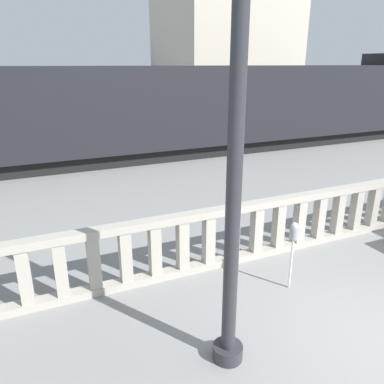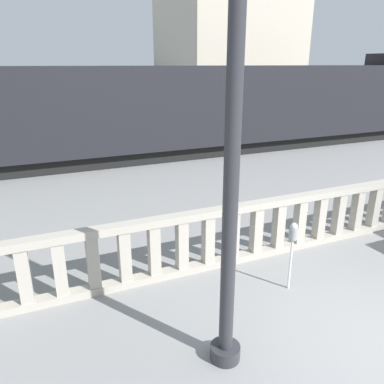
{
  "view_description": "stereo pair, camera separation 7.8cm",
  "coord_description": "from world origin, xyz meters",
  "px_view_note": "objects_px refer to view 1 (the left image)",
  "views": [
    {
      "loc": [
        -4.31,
        -2.84,
        3.82
      ],
      "look_at": [
        -1.27,
        3.98,
        1.25
      ],
      "focal_mm": 35.0,
      "sensor_mm": 36.0,
      "label": 1
    },
    {
      "loc": [
        -4.24,
        -2.87,
        3.82
      ],
      "look_at": [
        -1.27,
        3.98,
        1.25
      ],
      "focal_mm": 35.0,
      "sensor_mm": 36.0,
      "label": 2
    }
  ],
  "objects_px": {
    "train_far": "(121,90)",
    "train_near": "(201,108)",
    "lamppost": "(236,131)",
    "parking_meter": "(294,237)"
  },
  "relations": [
    {
      "from": "parking_meter",
      "to": "train_far",
      "type": "height_order",
      "value": "train_far"
    },
    {
      "from": "train_near",
      "to": "train_far",
      "type": "height_order",
      "value": "train_near"
    },
    {
      "from": "lamppost",
      "to": "parking_meter",
      "type": "distance_m",
      "value": 3.0
    },
    {
      "from": "parking_meter",
      "to": "train_far",
      "type": "xyz_separation_m",
      "value": [
        3.84,
        27.51,
        0.75
      ]
    },
    {
      "from": "parking_meter",
      "to": "train_far",
      "type": "bearing_deg",
      "value": 82.05
    },
    {
      "from": "lamppost",
      "to": "train_far",
      "type": "bearing_deg",
      "value": 78.74
    },
    {
      "from": "lamppost",
      "to": "train_near",
      "type": "height_order",
      "value": "lamppost"
    },
    {
      "from": "train_far",
      "to": "train_near",
      "type": "bearing_deg",
      "value": -92.13
    },
    {
      "from": "lamppost",
      "to": "train_far",
      "type": "distance_m",
      "value": 29.15
    },
    {
      "from": "lamppost",
      "to": "train_near",
      "type": "bearing_deg",
      "value": 66.34
    }
  ]
}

